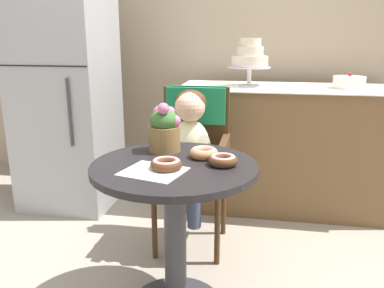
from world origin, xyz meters
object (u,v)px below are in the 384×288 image
at_px(seated_child, 189,141).
at_px(flower_vase, 164,128).
at_px(cafe_table, 175,209).
at_px(donut_front, 204,152).
at_px(wicker_chair, 194,141).
at_px(round_layer_cake, 349,82).
at_px(donut_side, 223,160).
at_px(donut_mid, 166,164).
at_px(tiered_cake_stand, 250,58).
at_px(refrigerator, 66,93).

bearing_deg(seated_child, flower_vase, -99.01).
bearing_deg(cafe_table, donut_front, 45.08).
relative_size(wicker_chair, round_layer_cake, 4.44).
xyz_separation_m(donut_side, round_layer_cake, (0.73, 1.29, 0.20)).
distance_m(donut_mid, round_layer_cake, 1.69).
distance_m(seated_child, donut_mid, 0.62).
xyz_separation_m(cafe_table, donut_side, (0.21, 0.02, 0.24)).
bearing_deg(tiered_cake_stand, donut_front, -97.16).
bearing_deg(refrigerator, cafe_table, -46.33).
distance_m(cafe_table, wicker_chair, 0.70).
bearing_deg(refrigerator, wicker_chair, -22.03).
bearing_deg(flower_vase, tiered_cake_stand, 72.61).
bearing_deg(cafe_table, round_layer_cake, 54.18).
relative_size(cafe_table, seated_child, 0.99).
bearing_deg(donut_mid, wicker_chair, 91.32).
height_order(donut_mid, round_layer_cake, round_layer_cake).
bearing_deg(flower_vase, seated_child, 80.99).
relative_size(seated_child, donut_front, 5.57).
bearing_deg(seated_child, tiered_cake_stand, 69.04).
distance_m(wicker_chair, tiered_cake_stand, 0.82).
bearing_deg(round_layer_cake, cafe_table, -125.82).
height_order(tiered_cake_stand, round_layer_cake, tiered_cake_stand).
bearing_deg(tiered_cake_stand, donut_mid, -101.32).
relative_size(donut_front, refrigerator, 0.08).
xyz_separation_m(wicker_chair, refrigerator, (-1.02, 0.41, 0.21)).
bearing_deg(donut_front, seated_child, 108.91).
bearing_deg(donut_front, wicker_chair, 104.05).
distance_m(flower_vase, round_layer_cake, 1.52).
bearing_deg(donut_front, tiered_cake_stand, 82.84).
relative_size(wicker_chair, tiered_cake_stand, 2.85).
bearing_deg(tiered_cake_stand, seated_child, -110.96).
bearing_deg(wicker_chair, donut_mid, -91.67).
height_order(donut_mid, refrigerator, refrigerator).
xyz_separation_m(cafe_table, seated_child, (-0.03, 0.53, 0.17)).
bearing_deg(donut_front, donut_side, -44.51).
bearing_deg(donut_mid, donut_front, 56.41).
relative_size(wicker_chair, donut_side, 7.62).
height_order(donut_front, donut_mid, same).
relative_size(cafe_table, wicker_chair, 0.75).
bearing_deg(donut_mid, flower_vase, 105.32).
height_order(seated_child, tiered_cake_stand, tiered_cake_stand).
bearing_deg(tiered_cake_stand, cafe_table, -101.31).
distance_m(donut_front, donut_side, 0.13).
bearing_deg(refrigerator, donut_side, -40.76).
height_order(tiered_cake_stand, refrigerator, refrigerator).
bearing_deg(seated_child, refrigerator, 150.84).
bearing_deg(cafe_table, seated_child, 93.63).
relative_size(wicker_chair, seated_child, 1.31).
bearing_deg(donut_side, wicker_chair, 109.68).
bearing_deg(flower_vase, donut_mid, -74.68).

